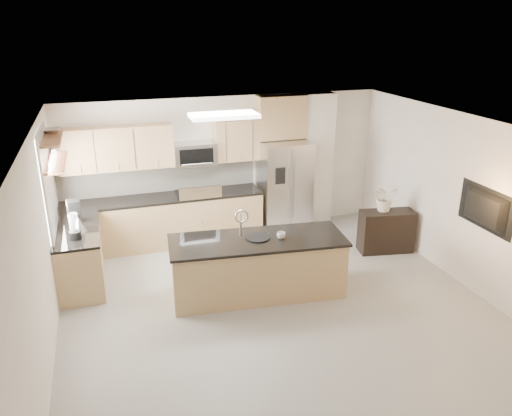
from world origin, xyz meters
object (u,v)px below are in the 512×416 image
object	(u,v)px
cup	(281,235)
platter	(258,237)
island	(257,266)
flower_vase	(386,191)
credenza	(386,231)
blender	(74,228)
kettle	(79,224)
bowl	(51,130)
coffee_maker	(74,212)
refrigerator	(284,187)
television	(481,209)
range	(199,216)
microwave	(195,154)

from	to	relation	value
cup	platter	xyz separation A→B (m)	(-0.32, 0.12, -0.04)
island	flower_vase	distance (m)	2.78
credenza	blender	bearing A→B (deg)	-170.60
blender	kettle	world-z (taller)	blender
credenza	bowl	world-z (taller)	bowl
coffee_maker	bowl	world-z (taller)	bowl
refrigerator	blender	distance (m)	3.99
coffee_maker	television	xyz separation A→B (m)	(5.60, -2.38, 0.26)
range	blender	bearing A→B (deg)	-145.28
kettle	television	size ratio (longest dim) A/B	0.26
range	blender	distance (m)	2.60
platter	blender	world-z (taller)	blender
island	credenza	xyz separation A→B (m)	(2.62, 0.72, -0.07)
coffee_maker	flower_vase	xyz separation A→B (m)	(5.13, -0.65, 0.03)
refrigerator	cup	xyz separation A→B (m)	(-0.87, -2.22, 0.05)
refrigerator	credenza	bearing A→B (deg)	-44.93
coffee_maker	television	world-z (taller)	television
range	flower_vase	xyz separation A→B (m)	(3.03, -1.39, 0.64)
microwave	cup	xyz separation A→B (m)	(0.79, -2.39, -0.69)
microwave	blender	xyz separation A→B (m)	(-2.07, -1.56, -0.54)
kettle	coffee_maker	distance (m)	0.44
coffee_maker	flower_vase	distance (m)	5.17
island	bowl	xyz separation A→B (m)	(-2.70, 1.44, 1.93)
coffee_maker	bowl	size ratio (longest dim) A/B	1.00
coffee_maker	platter	bearing A→B (deg)	-28.87
range	bowl	xyz separation A→B (m)	(-2.25, -0.73, 1.91)
cup	flower_vase	size ratio (longest dim) A/B	0.17
refrigerator	credenza	size ratio (longest dim) A/B	1.90
cup	kettle	distance (m)	3.02
bowl	cup	bearing A→B (deg)	-26.77
coffee_maker	television	distance (m)	6.10
refrigerator	coffee_maker	world-z (taller)	refrigerator
refrigerator	flower_vase	bearing A→B (deg)	-44.38
television	cup	bearing A→B (deg)	72.57
platter	kettle	world-z (taller)	kettle
range	coffee_maker	distance (m)	2.30
range	microwave	world-z (taller)	microwave
microwave	kettle	xyz separation A→B (m)	(-2.02, -1.30, -0.59)
island	television	bearing A→B (deg)	-11.33
cup	bowl	size ratio (longest dim) A/B	0.37
refrigerator	cup	distance (m)	2.39
island	bowl	distance (m)	3.62
range	refrigerator	xyz separation A→B (m)	(1.66, -0.05, 0.42)
bowl	platter	bearing A→B (deg)	-27.53
bowl	television	size ratio (longest dim) A/B	0.32
platter	coffee_maker	bearing A→B (deg)	151.13
flower_vase	bowl	bearing A→B (deg)	172.91
island	credenza	world-z (taller)	island
refrigerator	television	bearing A→B (deg)	-58.96
television	flower_vase	bearing A→B (deg)	15.39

